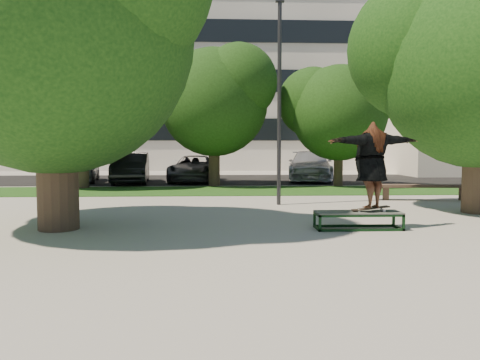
{
  "coord_description": "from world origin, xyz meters",
  "views": [
    {
      "loc": [
        -0.83,
        -8.97,
        1.74
      ],
      "look_at": [
        -0.38,
        0.6,
        1.06
      ],
      "focal_mm": 35.0,
      "sensor_mm": 36.0,
      "label": 1
    }
  ],
  "objects": [
    {
      "name": "ground",
      "position": [
        0.0,
        0.0,
        0.0
      ],
      "size": [
        120.0,
        120.0,
        0.0
      ],
      "primitive_type": "plane",
      "color": "#99958D",
      "rests_on": "ground"
    },
    {
      "name": "grass_strip",
      "position": [
        1.0,
        9.5,
        0.01
      ],
      "size": [
        30.0,
        4.0,
        0.02
      ],
      "primitive_type": "cube",
      "color": "#164714",
      "rests_on": "ground"
    },
    {
      "name": "asphalt_strip",
      "position": [
        0.0,
        16.0,
        0.01
      ],
      "size": [
        40.0,
        8.0,
        0.01
      ],
      "primitive_type": "cube",
      "color": "black",
      "rests_on": "ground"
    },
    {
      "name": "tree_left",
      "position": [
        -4.29,
        1.09,
        4.42
      ],
      "size": [
        6.96,
        5.95,
        7.12
      ],
      "color": "#38281E",
      "rests_on": "ground"
    },
    {
      "name": "tree_right",
      "position": [
        5.92,
        3.08,
        4.09
      ],
      "size": [
        6.24,
        5.33,
        6.51
      ],
      "color": "#38281E",
      "rests_on": "ground"
    },
    {
      "name": "bg_tree_left",
      "position": [
        -6.57,
        11.07,
        3.73
      ],
      "size": [
        5.28,
        4.51,
        5.77
      ],
      "color": "#38281E",
      "rests_on": "ground"
    },
    {
      "name": "bg_tree_mid",
      "position": [
        -1.08,
        12.08,
        4.02
      ],
      "size": [
        5.76,
        4.92,
        6.24
      ],
      "color": "#38281E",
      "rests_on": "ground"
    },
    {
      "name": "bg_tree_right",
      "position": [
        4.43,
        11.57,
        3.49
      ],
      "size": [
        5.04,
        4.31,
        5.43
      ],
      "color": "#38281E",
      "rests_on": "ground"
    },
    {
      "name": "lamppost",
      "position": [
        1.0,
        5.0,
        3.15
      ],
      "size": [
        0.25,
        0.15,
        6.11
      ],
      "color": "#2D2D30",
      "rests_on": "ground"
    },
    {
      "name": "office_building",
      "position": [
        -2.0,
        31.98,
        8.0
      ],
      "size": [
        30.0,
        14.12,
        16.0
      ],
      "color": "#B8B3AA",
      "rests_on": "ground"
    },
    {
      "name": "grind_box",
      "position": [
        2.14,
        0.73,
        0.19
      ],
      "size": [
        1.8,
        0.6,
        0.38
      ],
      "color": "black",
      "rests_on": "ground"
    },
    {
      "name": "skater_rig",
      "position": [
        2.4,
        0.73,
        1.36
      ],
      "size": [
        2.31,
        1.31,
        1.9
      ],
      "rotation": [
        0.0,
        0.0,
        3.48
      ],
      "color": "white",
      "rests_on": "grind_box"
    },
    {
      "name": "bystander",
      "position": [
        -4.45,
        2.25,
        0.78
      ],
      "size": [
        0.67,
        0.59,
        1.55
      ],
      "primitive_type": "imported",
      "rotation": [
        0.0,
        0.0,
        0.47
      ],
      "color": "#184D5E",
      "rests_on": "ground"
    },
    {
      "name": "bench",
      "position": [
        5.91,
        5.96,
        0.43
      ],
      "size": [
        3.38,
        0.75,
        0.51
      ],
      "rotation": [
        0.0,
        0.0,
        -0.09
      ],
      "color": "#4F3B2F",
      "rests_on": "ground"
    },
    {
      "name": "car_silver_a",
      "position": [
        -7.73,
        14.47,
        0.77
      ],
      "size": [
        2.6,
        4.77,
        1.54
      ],
      "primitive_type": "imported",
      "rotation": [
        0.0,
        0.0,
        0.18
      ],
      "color": "#9E9EA2",
      "rests_on": "asphalt_strip"
    },
    {
      "name": "car_dark",
      "position": [
        -5.0,
        13.6,
        0.75
      ],
      "size": [
        2.06,
        4.68,
        1.49
      ],
      "primitive_type": "imported",
      "rotation": [
        0.0,
        0.0,
        0.11
      ],
      "color": "black",
      "rests_on": "asphalt_strip"
    },
    {
      "name": "car_grey",
      "position": [
        -2.0,
        14.32,
        0.66
      ],
      "size": [
        2.56,
        4.9,
        1.32
      ],
      "primitive_type": "imported",
      "rotation": [
        0.0,
        0.0,
        -0.08
      ],
      "color": "#555459",
      "rests_on": "asphalt_strip"
    },
    {
      "name": "car_silver_b",
      "position": [
        3.91,
        15.0,
        0.77
      ],
      "size": [
        2.98,
        5.56,
        1.53
      ],
      "primitive_type": "imported",
      "rotation": [
        0.0,
        0.0,
        -0.16
      ],
      "color": "silver",
      "rests_on": "asphalt_strip"
    }
  ]
}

